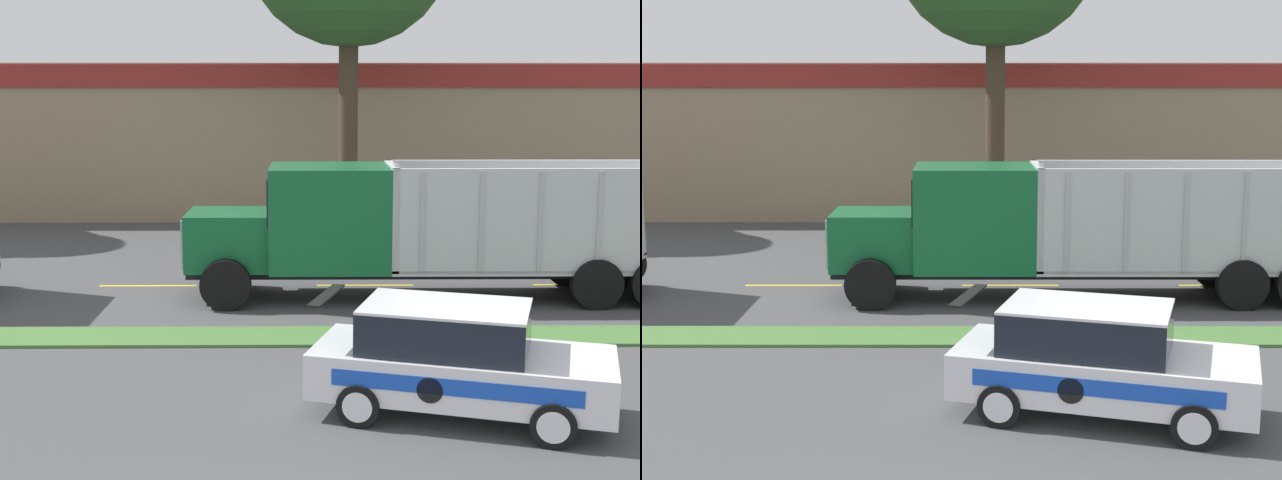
% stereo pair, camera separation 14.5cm
% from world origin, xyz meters
% --- Properties ---
extents(grass_verge, '(120.00, 1.31, 0.06)m').
position_xyz_m(grass_verge, '(0.00, 9.07, 0.03)').
color(grass_verge, '#477538').
rests_on(grass_verge, ground_plane).
extents(centre_line_4, '(2.40, 0.14, 0.01)m').
position_xyz_m(centre_line_4, '(-4.22, 13.73, 0.00)').
color(centre_line_4, yellow).
rests_on(centre_line_4, ground_plane).
extents(centre_line_5, '(2.40, 0.14, 0.01)m').
position_xyz_m(centre_line_5, '(1.18, 13.73, 0.00)').
color(centre_line_5, yellow).
rests_on(centre_line_5, ground_plane).
extents(centre_line_6, '(2.40, 0.14, 0.01)m').
position_xyz_m(centre_line_6, '(6.58, 13.73, 0.00)').
color(centre_line_6, yellow).
rests_on(centre_line_6, ground_plane).
extents(dump_truck_lead, '(11.17, 2.61, 3.21)m').
position_xyz_m(dump_truck_lead, '(1.51, 12.47, 1.60)').
color(dump_truck_lead, black).
rests_on(dump_truck_lead, ground_plane).
extents(rally_car, '(4.79, 3.07, 1.73)m').
position_xyz_m(rally_car, '(2.02, 4.94, 0.87)').
color(rally_car, white).
rests_on(rally_car, ground_plane).
extents(store_building_backdrop, '(40.73, 12.10, 5.68)m').
position_xyz_m(store_building_backdrop, '(5.84, 30.00, 2.84)').
color(store_building_backdrop, '#9E896B').
rests_on(store_building_backdrop, ground_plane).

